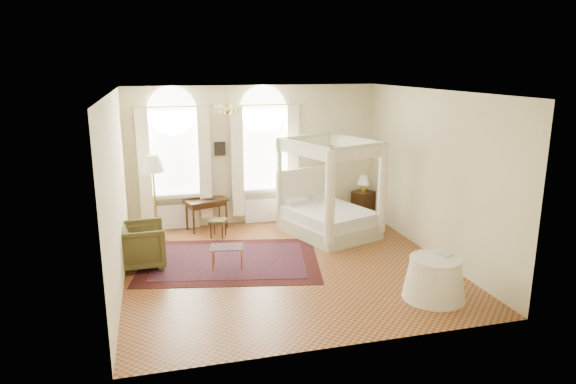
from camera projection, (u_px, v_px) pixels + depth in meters
name	position (u px, v px, depth m)	size (l,w,h in m)	color
ground	(287.00, 266.00, 9.87)	(6.00, 6.00, 0.00)	#9A5D2C
room_walls	(287.00, 165.00, 9.39)	(6.00, 6.00, 6.00)	beige
window_left	(175.00, 167.00, 11.73)	(1.62, 0.27, 3.29)	white
window_right	(265.00, 162.00, 12.25)	(1.62, 0.27, 3.29)	white
chandelier	(227.00, 109.00, 10.07)	(0.51, 0.45, 0.50)	gold
wall_pictures	(259.00, 145.00, 12.22)	(2.54, 0.03, 0.39)	black
canopy_bed	(329.00, 213.00, 11.59)	(2.19, 2.41, 2.17)	beige
nightstand	(363.00, 204.00, 12.99)	(0.46, 0.42, 0.66)	#3B2310
nightstand_lamp	(363.00, 181.00, 12.77)	(0.29, 0.29, 0.42)	gold
writing_desk	(206.00, 204.00, 11.95)	(1.06, 0.79, 0.71)	#3B2310
laptop	(210.00, 198.00, 12.00)	(0.33, 0.21, 0.03)	black
stool	(218.00, 222.00, 11.44)	(0.47, 0.47, 0.41)	#46411E
armchair	(141.00, 245.00, 9.76)	(0.90, 0.93, 0.84)	#453F1D
coffee_table	(227.00, 248.00, 9.71)	(0.68, 0.53, 0.42)	silver
floor_lamp	(153.00, 168.00, 10.94)	(0.49, 0.49, 1.89)	gold
oriental_rug	(230.00, 261.00, 10.11)	(3.86, 3.11, 0.01)	#3D100E
side_table	(434.00, 278.00, 8.43)	(1.03, 1.03, 0.70)	white
book	(440.00, 255.00, 8.45)	(0.19, 0.25, 0.02)	black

